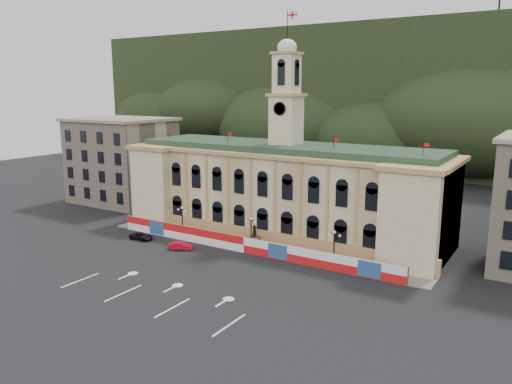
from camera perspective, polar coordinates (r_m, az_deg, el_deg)
The scene contains 13 objects.
ground at distance 66.25m, azimuth -8.66°, elevation -10.36°, with size 260.00×260.00×0.00m, color black.
lane_markings at distance 62.86m, azimuth -11.70°, elevation -11.71°, with size 26.00×10.00×0.02m, color white, non-canonical shape.
hill_ridge at distance 173.08m, azimuth 18.82°, elevation 9.29°, with size 230.00×80.00×64.00m.
city_hall at distance 85.91m, azimuth 3.26°, elevation 0.32°, with size 56.20×17.60×37.10m.
side_building_left at distance 114.77m, azimuth -15.07°, elevation 3.54°, with size 21.00×17.00×18.60m.
hoarding_fence at distance 77.09m, azimuth -1.31°, elevation -6.05°, with size 50.00×0.44×2.50m.
pavement at distance 79.62m, azimuth -0.27°, elevation -6.35°, with size 56.00×5.50×0.16m, color slate.
statue at distance 79.49m, azimuth -0.18°, elevation -5.55°, with size 1.40×1.40×3.72m.
lamp_left at distance 86.25m, azimuth -8.43°, elevation -3.00°, with size 1.96×0.44×5.15m.
lamp_center at distance 78.14m, azimuth -0.57°, elevation -4.41°, with size 1.96×0.44×5.15m.
lamp_right at distance 71.87m, azimuth 8.92°, elevation -5.99°, with size 1.96×0.44×5.15m.
red_sedan at distance 79.51m, azimuth -8.59°, elevation -6.10°, with size 4.03×2.78×1.26m, color #AC0C1D.
black_suv at distance 85.95m, azimuth -12.98°, elevation -4.95°, with size 4.21×2.09×1.15m, color black.
Camera 1 is at (40.61, -46.19, 24.62)m, focal length 35.00 mm.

